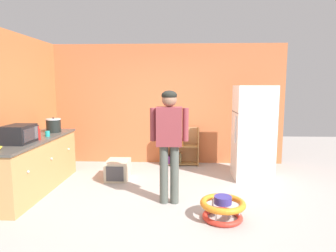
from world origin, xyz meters
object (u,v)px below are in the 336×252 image
microwave (19,134)px  crock_pot (54,125)px  refrigerator (253,133)px  teal_cup (47,134)px  standing_person (169,136)px  kitchen_counter (34,165)px  baby_walker (223,208)px  blue_cup (28,134)px  yellow_cup (37,134)px  white_cup (32,137)px  pet_carrier (118,170)px  ketchup_bottle (38,134)px  bookshelf (178,149)px  green_cup (22,136)px

microwave → crock_pot: crock_pot is taller
refrigerator → teal_cup: 3.74m
standing_person → kitchen_counter: bearing=169.4°
refrigerator → standing_person: bearing=-140.3°
standing_person → baby_walker: standing_person is taller
microwave → blue_cup: size_ratio=5.05×
blue_cup → standing_person: bearing=-13.6°
refrigerator → crock_pot: bearing=-177.4°
yellow_cup → refrigerator: bearing=10.6°
teal_cup → white_cup: 0.31m
crock_pot → teal_cup: size_ratio=3.01×
kitchen_counter → refrigerator: bearing=12.4°
kitchen_counter → microwave: microwave is taller
pet_carrier → white_cup: white_cup is taller
crock_pot → ketchup_bottle: crock_pot is taller
standing_person → teal_cup: 2.24m
standing_person → blue_cup: size_ratio=17.97×
microwave → teal_cup: microwave is taller
pet_carrier → blue_cup: blue_cup is taller
ketchup_bottle → teal_cup: (0.00, 0.32, -0.05)m
teal_cup → yellow_cup: bearing=-152.2°
white_cup → crock_pot: bearing=88.1°
standing_person → bookshelf: bearing=87.0°
refrigerator → white_cup: bearing=-166.3°
ketchup_bottle → yellow_cup: bearing=121.8°
refrigerator → pet_carrier: size_ratio=3.22×
ketchup_bottle → white_cup: (-0.12, 0.04, -0.05)m
crock_pot → microwave: bearing=-93.4°
kitchen_counter → standing_person: (2.32, -0.43, 0.59)m
crock_pot → yellow_cup: 0.55m
ketchup_bottle → crock_pot: bearing=96.7°
yellow_cup → baby_walker: bearing=-19.8°
bookshelf → blue_cup: (-2.58, -1.61, 0.58)m
standing_person → baby_walker: bearing=-35.6°
microwave → bookshelf: bearing=41.9°
crock_pot → green_cup: crock_pot is taller
microwave → white_cup: size_ratio=5.05×
kitchen_counter → baby_walker: size_ratio=3.81×
microwave → green_cup: size_ratio=5.05×
pet_carrier → standing_person: bearing=-47.1°
baby_walker → white_cup: 3.23m
yellow_cup → standing_person: bearing=-13.8°
refrigerator → teal_cup: size_ratio=18.74×
green_cup → white_cup: size_ratio=1.00×
bookshelf → green_cup: size_ratio=8.95×
pet_carrier → white_cup: size_ratio=5.81×
white_cup → blue_cup: (-0.20, 0.24, 0.00)m
yellow_cup → green_cup: (-0.15, -0.19, 0.00)m
bookshelf → blue_cup: 3.10m
refrigerator → ketchup_bottle: bearing=-165.4°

